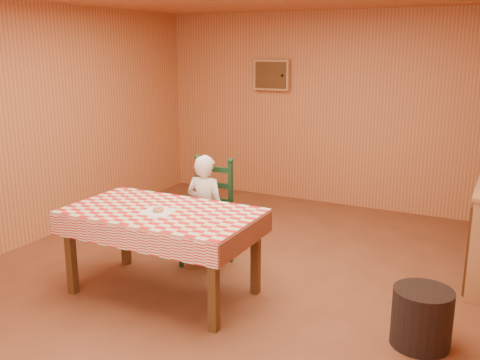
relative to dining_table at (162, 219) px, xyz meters
name	(u,v)px	position (x,y,z in m)	size (l,w,h in m)	color
ground	(230,284)	(0.44, 0.42, -0.69)	(6.00, 6.00, 0.00)	brown
cabin_walls	(256,81)	(0.44, 0.95, 1.14)	(5.10, 6.05, 2.65)	#C67847
dining_table	(162,219)	(0.00, 0.00, 0.00)	(1.66, 0.96, 0.77)	#533216
ladder_chair	(209,215)	(0.00, 0.79, -0.18)	(0.44, 0.40, 1.08)	black
seated_child	(206,211)	(0.00, 0.73, -0.13)	(0.41, 0.27, 1.12)	white
napkin	(158,212)	(0.00, -0.05, 0.08)	(0.26, 0.26, 0.00)	white
donut	(158,210)	(0.00, -0.05, 0.10)	(0.09, 0.09, 0.03)	#C67F47
storage_bin	(422,317)	(2.16, 0.15, -0.47)	(0.43, 0.43, 0.43)	black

